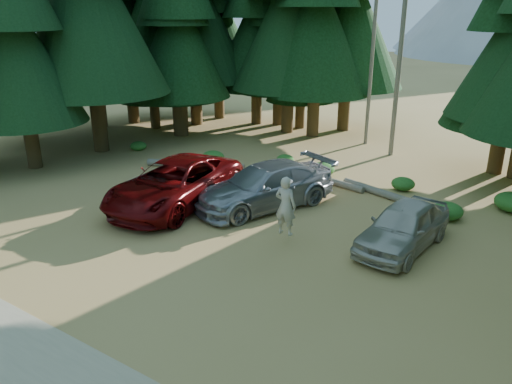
{
  "coord_description": "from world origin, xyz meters",
  "views": [
    {
      "loc": [
        8.87,
        -10.53,
        7.23
      ],
      "look_at": [
        -0.1,
        3.01,
        1.25
      ],
      "focal_mm": 35.0,
      "sensor_mm": 36.0,
      "label": 1
    }
  ],
  "objects_px": {
    "red_pickup": "(175,184)",
    "log_right": "(390,196)",
    "log_left": "(195,165)",
    "silver_minivan_center": "(265,186)",
    "silver_minivan_right": "(403,226)",
    "log_mid": "(331,181)",
    "frisbee_player": "(286,206)"
  },
  "relations": [
    {
      "from": "log_right",
      "to": "silver_minivan_right",
      "type": "bearing_deg",
      "value": -49.08
    },
    {
      "from": "silver_minivan_center",
      "to": "log_left",
      "type": "relative_size",
      "value": 1.19
    },
    {
      "from": "frisbee_player",
      "to": "log_right",
      "type": "xyz_separation_m",
      "value": [
        1.53,
        5.8,
        -1.17
      ]
    },
    {
      "from": "frisbee_player",
      "to": "log_mid",
      "type": "height_order",
      "value": "frisbee_player"
    },
    {
      "from": "log_mid",
      "to": "log_right",
      "type": "height_order",
      "value": "log_right"
    },
    {
      "from": "silver_minivan_center",
      "to": "silver_minivan_right",
      "type": "height_order",
      "value": "silver_minivan_center"
    },
    {
      "from": "silver_minivan_center",
      "to": "log_right",
      "type": "bearing_deg",
      "value": 64.84
    },
    {
      "from": "red_pickup",
      "to": "log_left",
      "type": "bearing_deg",
      "value": 114.85
    },
    {
      "from": "log_left",
      "to": "log_mid",
      "type": "xyz_separation_m",
      "value": [
        6.46,
        1.5,
        -0.03
      ]
    },
    {
      "from": "red_pickup",
      "to": "silver_minivan_right",
      "type": "height_order",
      "value": "red_pickup"
    },
    {
      "from": "red_pickup",
      "to": "frisbee_player",
      "type": "relative_size",
      "value": 3.23
    },
    {
      "from": "log_left",
      "to": "log_right",
      "type": "bearing_deg",
      "value": -15.59
    },
    {
      "from": "red_pickup",
      "to": "frisbee_player",
      "type": "height_order",
      "value": "frisbee_player"
    },
    {
      "from": "log_left",
      "to": "log_mid",
      "type": "height_order",
      "value": "log_left"
    },
    {
      "from": "red_pickup",
      "to": "log_right",
      "type": "bearing_deg",
      "value": 31.44
    },
    {
      "from": "silver_minivan_center",
      "to": "silver_minivan_right",
      "type": "xyz_separation_m",
      "value": [
        5.59,
        -0.56,
        -0.09
      ]
    },
    {
      "from": "log_left",
      "to": "log_right",
      "type": "distance_m",
      "value": 9.33
    },
    {
      "from": "red_pickup",
      "to": "log_right",
      "type": "distance_m",
      "value": 8.61
    },
    {
      "from": "silver_minivan_center",
      "to": "log_left",
      "type": "bearing_deg",
      "value": 179.95
    },
    {
      "from": "silver_minivan_center",
      "to": "frisbee_player",
      "type": "bearing_deg",
      "value": -22.97
    },
    {
      "from": "red_pickup",
      "to": "log_right",
      "type": "relative_size",
      "value": 1.34
    },
    {
      "from": "log_mid",
      "to": "red_pickup",
      "type": "bearing_deg",
      "value": -113.31
    },
    {
      "from": "log_left",
      "to": "log_right",
      "type": "relative_size",
      "value": 1.02
    },
    {
      "from": "silver_minivan_right",
      "to": "frisbee_player",
      "type": "distance_m",
      "value": 3.8
    },
    {
      "from": "red_pickup",
      "to": "frisbee_player",
      "type": "bearing_deg",
      "value": -12.26
    },
    {
      "from": "log_left",
      "to": "log_right",
      "type": "height_order",
      "value": "log_left"
    },
    {
      "from": "red_pickup",
      "to": "silver_minivan_right",
      "type": "xyz_separation_m",
      "value": [
        8.57,
        1.24,
        -0.14
      ]
    },
    {
      "from": "silver_minivan_center",
      "to": "frisbee_player",
      "type": "xyz_separation_m",
      "value": [
        2.29,
        -2.37,
        0.49
      ]
    },
    {
      "from": "red_pickup",
      "to": "log_mid",
      "type": "relative_size",
      "value": 1.9
    },
    {
      "from": "red_pickup",
      "to": "silver_minivan_right",
      "type": "distance_m",
      "value": 8.66
    },
    {
      "from": "silver_minivan_center",
      "to": "frisbee_player",
      "type": "distance_m",
      "value": 3.33
    },
    {
      "from": "silver_minivan_center",
      "to": "frisbee_player",
      "type": "height_order",
      "value": "frisbee_player"
    }
  ]
}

